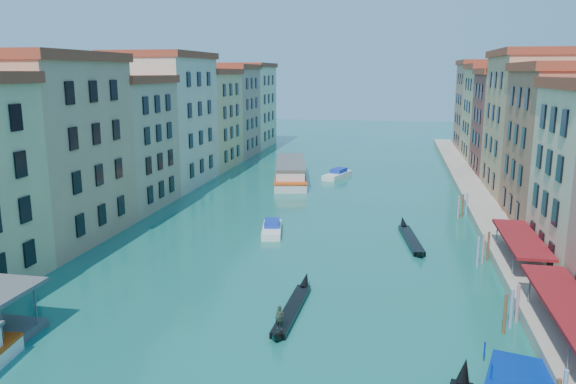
# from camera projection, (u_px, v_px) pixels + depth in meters

# --- Properties ---
(left_bank_palazzos) EXTENTS (12.80, 128.40, 21.00)m
(left_bank_palazzos) POSITION_uv_depth(u_px,v_px,m) (147.00, 128.00, 83.65)
(left_bank_palazzos) COLOR beige
(left_bank_palazzos) RESTS_ON ground
(right_bank_palazzos) EXTENTS (12.80, 128.40, 21.00)m
(right_bank_palazzos) POSITION_uv_depth(u_px,v_px,m) (547.00, 136.00, 73.49)
(right_bank_palazzos) COLOR #994738
(right_bank_palazzos) RESTS_ON ground
(quay) EXTENTS (4.00, 140.00, 1.00)m
(quay) POSITION_uv_depth(u_px,v_px,m) (479.00, 202.00, 76.92)
(quay) COLOR #AE9F8C
(quay) RESTS_ON ground
(restaurant_awnings) EXTENTS (3.20, 44.55, 3.12)m
(restaurant_awnings) POSITION_uv_depth(u_px,v_px,m) (573.00, 309.00, 36.06)
(restaurant_awnings) COLOR maroon
(restaurant_awnings) RESTS_ON ground
(mooring_poles_right) EXTENTS (1.44, 54.24, 3.20)m
(mooring_poles_right) POSITION_uv_depth(u_px,v_px,m) (504.00, 296.00, 42.55)
(mooring_poles_right) COLOR brown
(mooring_poles_right) RESTS_ON ground
(vaporetto_far) EXTENTS (9.04, 22.55, 3.27)m
(vaporetto_far) POSITION_uv_depth(u_px,v_px,m) (291.00, 171.00, 94.81)
(vaporetto_far) COLOR silver
(vaporetto_far) RESTS_ON ground
(gondola_fore) EXTENTS (1.46, 12.12, 2.42)m
(gondola_fore) POSITION_uv_depth(u_px,v_px,m) (292.00, 308.00, 42.59)
(gondola_fore) COLOR black
(gondola_fore) RESTS_ON ground
(gondola_far) EXTENTS (2.94, 13.15, 1.87)m
(gondola_far) POSITION_uv_depth(u_px,v_px,m) (411.00, 238.00, 60.54)
(gondola_far) COLOR black
(gondola_far) RESTS_ON ground
(motorboat_mid) EXTENTS (3.22, 6.84, 1.36)m
(motorboat_mid) POSITION_uv_depth(u_px,v_px,m) (272.00, 228.00, 63.71)
(motorboat_mid) COLOR white
(motorboat_mid) RESTS_ON ground
(motorboat_far) EXTENTS (4.64, 7.84, 1.55)m
(motorboat_far) POSITION_uv_depth(u_px,v_px,m) (338.00, 174.00, 96.96)
(motorboat_far) COLOR white
(motorboat_far) RESTS_ON ground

